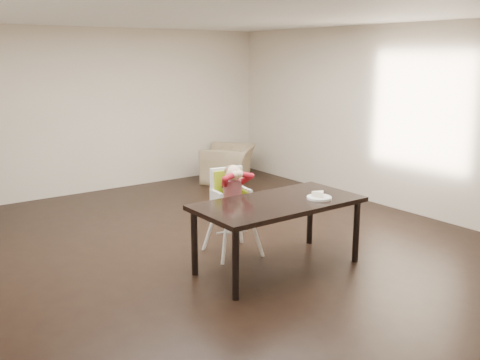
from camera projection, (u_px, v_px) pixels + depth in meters
The scene contains 6 objects.
ground at pixel (224, 245), 6.49m from camera, with size 7.00×7.00×0.00m, color black.
room_walls at pixel (223, 91), 6.07m from camera, with size 6.02×7.02×2.71m.
dining_table at pixel (278, 208), 5.66m from camera, with size 1.80×0.90×0.75m.
high_chair at pixel (232, 191), 6.09m from camera, with size 0.50×0.50×1.05m.
plate at pixel (319, 196), 5.73m from camera, with size 0.33×0.33×0.08m.
armchair at pixel (228, 158), 9.75m from camera, with size 0.98×0.63×0.85m, color #9B8763.
Camera 1 is at (-3.46, -5.08, 2.25)m, focal length 40.00 mm.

